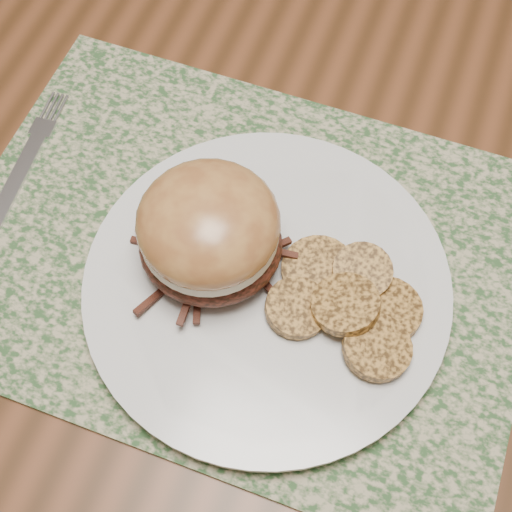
{
  "coord_description": "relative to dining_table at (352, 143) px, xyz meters",
  "views": [
    {
      "loc": [
        0.06,
        -0.43,
        1.25
      ],
      "look_at": [
        -0.02,
        -0.21,
        0.79
      ],
      "focal_mm": 50.0,
      "sensor_mm": 36.0,
      "label": 1
    }
  ],
  "objects": [
    {
      "name": "ground",
      "position": [
        0.0,
        0.0,
        -0.67
      ],
      "size": [
        3.5,
        3.5,
        0.0
      ],
      "primitive_type": "plane",
      "color": "brown",
      "rests_on": "ground"
    },
    {
      "name": "dining_table",
      "position": [
        0.0,
        0.0,
        0.0
      ],
      "size": [
        1.5,
        0.9,
        0.75
      ],
      "color": "brown",
      "rests_on": "ground"
    },
    {
      "name": "placemat",
      "position": [
        -0.04,
        -0.2,
        0.08
      ],
      "size": [
        0.45,
        0.33,
        0.0
      ],
      "primitive_type": "cube",
      "color": "#2D4E28",
      "rests_on": "dining_table"
    },
    {
      "name": "dinner_plate",
      "position": [
        -0.01,
        -0.22,
        0.09
      ],
      "size": [
        0.26,
        0.26,
        0.02
      ],
      "primitive_type": "cylinder",
      "color": "silver",
      "rests_on": "placemat"
    },
    {
      "name": "pork_sandwich",
      "position": [
        -0.06,
        -0.21,
        0.14
      ],
      "size": [
        0.13,
        0.12,
        0.08
      ],
      "rotation": [
        0.0,
        0.0,
        0.23
      ],
      "color": "black",
      "rests_on": "dinner_plate"
    },
    {
      "name": "roasted_potatoes",
      "position": [
        0.05,
        -0.22,
        0.11
      ],
      "size": [
        0.13,
        0.11,
        0.03
      ],
      "color": "#B17B34",
      "rests_on": "dinner_plate"
    },
    {
      "name": "fork",
      "position": [
        -0.24,
        -0.18,
        0.09
      ],
      "size": [
        0.03,
        0.16,
        0.0
      ],
      "rotation": [
        0.0,
        0.0,
        0.09
      ],
      "color": "silver",
      "rests_on": "placemat"
    }
  ]
}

